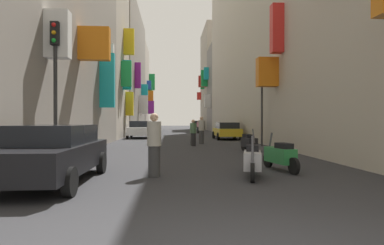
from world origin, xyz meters
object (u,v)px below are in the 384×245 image
Objects in this scene: traffic_light_near_corner at (55,69)px; traffic_light_far_corner at (262,95)px; scooter_green at (280,155)px; parked_car_grey at (144,127)px; scooter_white at (155,129)px; pedestrian_near_left at (201,130)px; pedestrian_mid_street at (198,127)px; scooter_black at (249,143)px; parked_car_white at (140,129)px; parked_car_green at (198,125)px; parked_car_yellow at (227,130)px; scooter_silver at (252,160)px; pedestrian_crossing at (154,145)px; parked_car_black at (52,152)px; pedestrian_near_right at (193,133)px.

traffic_light_near_corner is 12.30m from traffic_light_far_corner.
parked_car_grey is at bearing 103.34° from scooter_green.
pedestrian_near_left is (4.03, -19.39, 0.44)m from scooter_white.
pedestrian_mid_street is at bearing 95.94° from traffic_light_far_corner.
parked_car_grey is 21.42m from scooter_black.
parked_car_white is 12.93m from traffic_light_far_corner.
parked_car_white is at bearing 130.01° from traffic_light_far_corner.
traffic_light_far_corner is (0.71, -37.40, 2.25)m from parked_car_green.
traffic_light_far_corner is (2.09, -20.04, 2.27)m from pedestrian_mid_street.
scooter_green is at bearing -94.50° from parked_car_yellow.
scooter_silver is at bearing -107.41° from traffic_light_far_corner.
scooter_silver is 1.03× the size of scooter_black.
pedestrian_crossing reaches higher than scooter_black.
traffic_light_near_corner is 1.05× the size of traffic_light_far_corner.
parked_car_black is at bearing -112.51° from parked_car_yellow.
pedestrian_crossing reaches higher than pedestrian_mid_street.
scooter_green is (6.20, -26.13, -0.32)m from parked_car_grey.
pedestrian_mid_street is (1.20, 30.51, 0.31)m from scooter_silver.
parked_car_white is at bearing -105.12° from parked_car_green.
pedestrian_crossing is (-5.03, -17.31, 0.12)m from parked_car_yellow.
parked_car_grey is 26.86m from scooter_green.
parked_car_grey is at bearing -100.56° from scooter_white.
parked_car_grey is at bearing 90.08° from parked_car_black.
pedestrian_crossing reaches higher than parked_car_white.
pedestrian_near_left is at bearing -94.40° from parked_car_green.
pedestrian_near_left is 12.06m from traffic_light_near_corner.
parked_car_grey is 18.84m from traffic_light_far_corner.
traffic_light_far_corner is at bearing -88.91° from parked_car_green.
parked_car_black reaches higher than scooter_white.
scooter_silver and scooter_green have the same top height.
parked_car_white is 0.90× the size of traffic_light_near_corner.
scooter_green is 29.44m from pedestrian_mid_street.
traffic_light_far_corner is (1.68, 3.62, 2.59)m from scooter_black.
scooter_silver is at bearing -76.39° from parked_car_white.
pedestrian_mid_street is at bearing 95.42° from parked_car_yellow.
pedestrian_crossing is 10.76m from pedestrian_near_right.
parked_car_yellow is 2.15× the size of scooter_silver.
pedestrian_crossing reaches higher than parked_car_green.
parked_car_white is at bearing 86.82° from traffic_light_near_corner.
scooter_white is 29.92m from traffic_light_near_corner.
pedestrian_near_right is 1.01× the size of pedestrian_mid_street.
pedestrian_near_left is at bearing 106.75° from scooter_black.
pedestrian_near_right is (1.79, 10.61, -0.07)m from pedestrian_crossing.
parked_car_green reaches higher than scooter_white.
scooter_green is (-1.45, -46.80, -0.34)m from parked_car_green.
scooter_green is 1.25× the size of pedestrian_near_right.
parked_car_yellow reaches higher than scooter_silver.
traffic_light_far_corner is at bearing -83.11° from parked_car_yellow.
scooter_white is at bearing 99.03° from pedestrian_near_right.
scooter_white is 31.79m from pedestrian_crossing.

